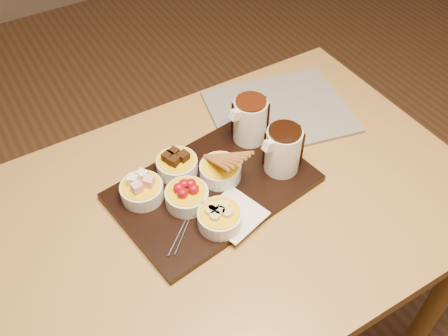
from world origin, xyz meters
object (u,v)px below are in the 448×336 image
bowl_strawberries (187,197)px  dining_table (225,228)px  pitcher_dark_chocolate (283,150)px  pitcher_milk_chocolate (250,121)px  serving_board (213,187)px  newspaper (279,111)px

bowl_strawberries → dining_table: bearing=-21.6°
dining_table → pitcher_dark_chocolate: pitcher_dark_chocolate is taller
pitcher_milk_chocolate → serving_board: bearing=-158.2°
dining_table → pitcher_dark_chocolate: size_ratio=10.28×
serving_board → pitcher_dark_chocolate: bearing=-20.0°
pitcher_dark_chocolate → pitcher_milk_chocolate: bearing=85.6°
dining_table → newspaper: (0.30, 0.20, 0.10)m
newspaper → pitcher_milk_chocolate: bearing=-144.4°
dining_table → pitcher_milk_chocolate: bearing=42.0°
dining_table → newspaper: size_ratio=3.20×
bowl_strawberries → pitcher_milk_chocolate: (0.24, 0.11, 0.04)m
serving_board → pitcher_milk_chocolate: pitcher_milk_chocolate is taller
bowl_strawberries → newspaper: bowl_strawberries is taller
serving_board → bowl_strawberries: size_ratio=4.60×
serving_board → newspaper: 0.34m
dining_table → bowl_strawberries: 0.16m
dining_table → serving_board: (-0.00, 0.05, 0.11)m
pitcher_dark_chocolate → newspaper: (0.13, 0.19, -0.07)m
serving_board → newspaper: size_ratio=1.23×
serving_board → dining_table: bearing=-92.9°
dining_table → bowl_strawberries: bearing=158.4°
dining_table → newspaper: 0.37m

